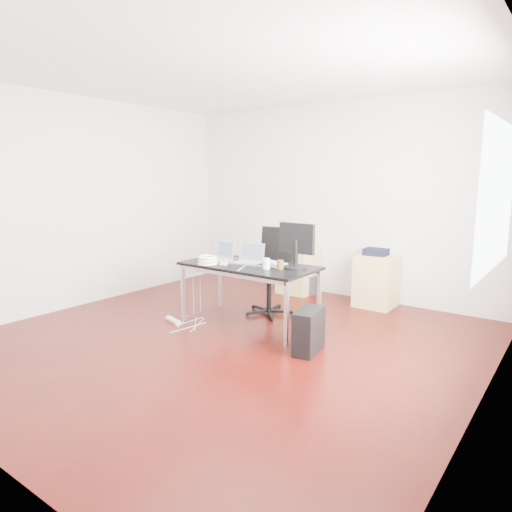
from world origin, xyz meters
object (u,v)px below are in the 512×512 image
Objects in this scene: desk at (249,269)px; office_chair at (272,267)px; filing_cabinet_right at (376,281)px; pc_tower at (309,331)px; filing_cabinet_left at (298,270)px.

office_chair reaches higher than desk.
desk is at bearing -119.45° from filing_cabinet_right.
office_chair reaches higher than filing_cabinet_right.
pc_tower is at bearing -87.56° from filing_cabinet_right.
filing_cabinet_left reaches higher than pc_tower.
pc_tower is (1.07, -0.91, -0.39)m from office_chair.
filing_cabinet_left is at bearing 114.18° from pc_tower.
desk is 1.16m from pc_tower.
filing_cabinet_left is at bearing 100.81° from desk.
desk is 1.92m from filing_cabinet_right.
desk is 0.58m from office_chair.
filing_cabinet_left is 2.39m from pc_tower.
desk reaches higher than filing_cabinet_right.
filing_cabinet_right is (1.24, 0.00, 0.00)m from filing_cabinet_left.
filing_cabinet_right is at bearing 0.00° from filing_cabinet_left.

